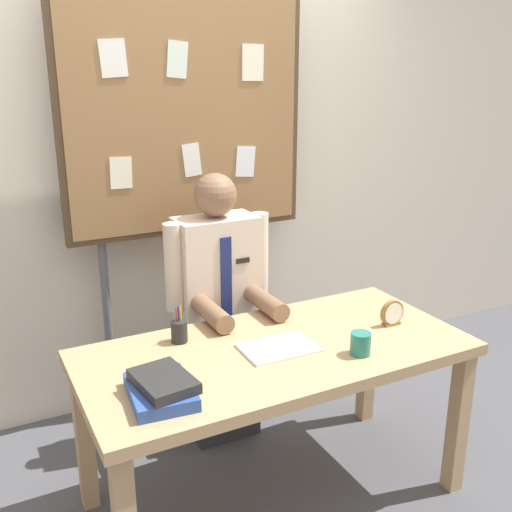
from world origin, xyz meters
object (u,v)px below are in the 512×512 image
book_stack (162,388)px  pen_holder (179,331)px  person (219,318)px  desk_clock (392,314)px  coffee_mug (360,344)px  open_notebook (279,348)px  desk (276,367)px  bulletin_board (186,119)px

book_stack → pen_holder: size_ratio=1.93×
person → desk_clock: person is taller
desk_clock → pen_holder: bearing=163.0°
person → coffee_mug: person is taller
open_notebook → desk_clock: (0.57, -0.02, 0.05)m
coffee_mug → pen_holder: (-0.61, 0.45, 0.00)m
desk → coffee_mug: (0.27, -0.21, 0.14)m
open_notebook → pen_holder: bearing=143.1°
person → book_stack: 0.95m
bulletin_board → desk_clock: size_ratio=19.09×
desk_clock → coffee_mug: (-0.30, -0.17, -0.01)m
open_notebook → pen_holder: (-0.34, 0.26, 0.04)m
coffee_mug → pen_holder: bearing=143.8°
book_stack → pen_holder: 0.45m
open_notebook → desk_clock: size_ratio=2.57×
person → bulletin_board: size_ratio=0.61×
book_stack → coffee_mug: 0.83m
book_stack → open_notebook: book_stack is taller
person → open_notebook: size_ratio=4.54×
desk → book_stack: (-0.55, -0.16, 0.13)m
open_notebook → coffee_mug: 0.34m
book_stack → coffee_mug: (0.83, -0.05, 0.01)m
bulletin_board → coffee_mug: bulletin_board is taller
person → bulletin_board: bearing=90.0°
desk_clock → pen_holder: size_ratio=0.75×
desk → pen_holder: pen_holder is taller
desk_clock → coffee_mug: 0.35m
person → desk_clock: 0.88m
desk → person: person is taller
desk → coffee_mug: 0.37m
desk → person: size_ratio=1.18×
open_notebook → pen_holder: 0.43m
coffee_mug → pen_holder: pen_holder is taller
person → coffee_mug: 0.87m
desk → desk_clock: size_ratio=13.69×
bulletin_board → desk_clock: bearing=-60.0°
desk → bulletin_board: (-0.00, 0.96, 0.96)m
desk → coffee_mug: bearing=-37.8°
coffee_mug → desk_clock: bearing=29.1°
open_notebook → desk_clock: desk_clock is taller
desk → desk_clock: desk_clock is taller
person → book_stack: bearing=-126.1°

